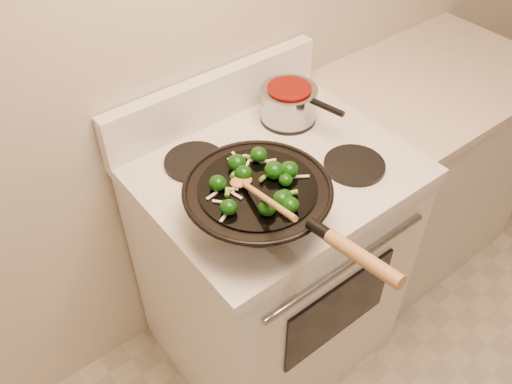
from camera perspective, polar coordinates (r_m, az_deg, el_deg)
stove at (r=1.92m, az=1.56°, el=-7.28°), size 0.78×0.67×1.08m
counter_unit at (r=2.38m, az=16.10°, el=2.33°), size 0.89×0.62×0.91m
wok at (r=1.37m, az=0.30°, el=-1.10°), size 0.38×0.63×0.18m
stirfry at (r=1.33m, az=0.64°, el=1.11°), size 0.27×0.28×0.04m
wooden_spoon at (r=1.28m, az=-0.09°, el=0.08°), size 0.07×0.26×0.09m
saucepan at (r=1.74m, az=3.51°, el=9.42°), size 0.18×0.29×0.11m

